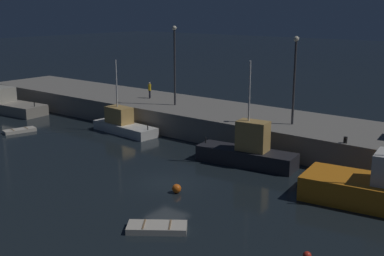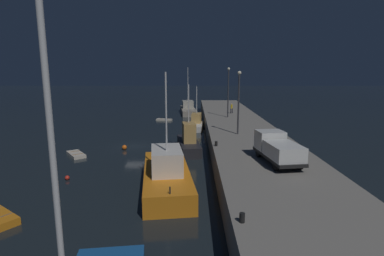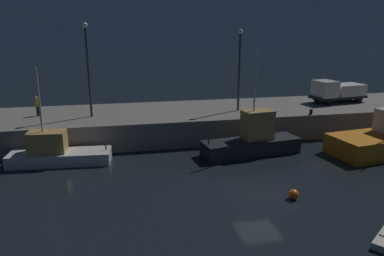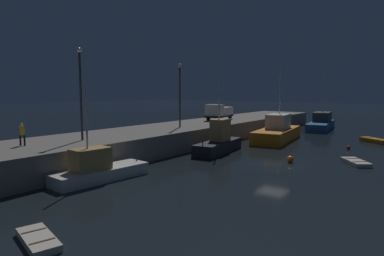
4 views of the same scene
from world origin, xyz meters
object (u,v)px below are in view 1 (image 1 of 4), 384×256
object	(u,v)px
rowboat_white_mid	(157,228)
mooring_buoy_near	(307,255)
fishing_trawler_red	(123,124)
dockworker	(150,89)
lamp_post_east	(295,73)
lamp_post_west	(175,59)
mooring_buoy_mid	(177,189)
bollard_west	(345,140)
dinghy_red_small	(20,131)
fishing_boat_orange	(3,103)
fishing_boat_white	(248,151)

from	to	relation	value
rowboat_white_mid	mooring_buoy_near	xyz separation A→B (m)	(7.85, 2.20, 0.03)
fishing_trawler_red	dockworker	size ratio (longest dim) A/B	4.21
mooring_buoy_near	lamp_post_east	world-z (taller)	lamp_post_east
fishing_trawler_red	lamp_post_west	bearing A→B (deg)	64.86
mooring_buoy_mid	bollard_west	world-z (taller)	bollard_west
dinghy_red_small	mooring_buoy_near	xyz separation A→B (m)	(33.16, -5.56, 0.04)
fishing_boat_orange	rowboat_white_mid	xyz separation A→B (m)	(35.57, -12.28, -0.79)
lamp_post_west	mooring_buoy_near	bearing A→B (deg)	-36.59
fishing_boat_orange	dinghy_red_small	world-z (taller)	fishing_boat_orange
fishing_boat_white	dockworker	xyz separation A→B (m)	(-17.18, 7.28, 2.17)
dinghy_red_small	fishing_boat_orange	bearing A→B (deg)	156.20
fishing_boat_white	mooring_buoy_near	xyz separation A→B (m)	(10.15, -10.76, -0.90)
mooring_buoy_mid	dockworker	distance (m)	22.81
fishing_boat_orange	bollard_west	bearing A→B (deg)	5.07
dockworker	fishing_trawler_red	bearing A→B (deg)	-70.27
fishing_boat_white	dinghy_red_small	xyz separation A→B (m)	(-23.01, -5.20, -0.94)
fishing_boat_orange	dockworker	world-z (taller)	fishing_boat_orange
dinghy_red_small	bollard_west	xyz separation A→B (m)	(29.54, 8.06, 2.33)
fishing_boat_white	dinghy_red_small	size ratio (longest dim) A/B	2.52
fishing_trawler_red	fishing_boat_white	size ratio (longest dim) A/B	0.92
fishing_boat_orange	mooring_buoy_near	bearing A→B (deg)	-13.08
rowboat_white_mid	bollard_west	world-z (taller)	bollard_west
lamp_post_west	mooring_buoy_mid	bearing A→B (deg)	-49.39
dinghy_red_small	bollard_west	distance (m)	30.71
mooring_buoy_near	mooring_buoy_mid	xyz separation A→B (m)	(-10.64, 2.77, 0.10)
lamp_post_west	dockworker	bearing A→B (deg)	165.70
lamp_post_east	dinghy_red_small	bearing A→B (deg)	-155.06
fishing_trawler_red	mooring_buoy_mid	size ratio (longest dim) A/B	12.27
bollard_west	fishing_trawler_red	bearing A→B (deg)	-175.16
dinghy_red_small	bollard_west	size ratio (longest dim) A/B	6.89
rowboat_white_mid	dinghy_red_small	distance (m)	26.47
fishing_trawler_red	mooring_buoy_near	size ratio (longest dim) A/B	18.11
fishing_trawler_red	mooring_buoy_mid	distance (m)	17.05
dinghy_red_small	fishing_boat_white	bearing A→B (deg)	12.73
bollard_west	fishing_boat_orange	bearing A→B (deg)	-174.93
dockworker	bollard_west	xyz separation A→B (m)	(23.71, -4.42, -0.78)
fishing_trawler_red	lamp_post_east	distance (m)	17.36
fishing_boat_white	lamp_post_west	world-z (taller)	lamp_post_west
lamp_post_west	bollard_west	distance (m)	19.86
rowboat_white_mid	bollard_west	distance (m)	16.53
dinghy_red_small	mooring_buoy_mid	xyz separation A→B (m)	(22.52, -2.79, 0.14)
fishing_trawler_red	mooring_buoy_near	xyz separation A→B (m)	(25.09, -11.80, -0.64)
fishing_trawler_red	mooring_buoy_mid	world-z (taller)	fishing_trawler_red
rowboat_white_mid	dinghy_red_small	bearing A→B (deg)	162.96
fishing_trawler_red	dockworker	xyz separation A→B (m)	(-2.24, 6.24, 2.42)
fishing_trawler_red	dinghy_red_small	xyz separation A→B (m)	(-8.07, -6.24, -0.69)
fishing_boat_orange	lamp_post_east	distance (m)	35.06
dockworker	lamp_post_east	bearing A→B (deg)	-4.61
fishing_boat_white	lamp_post_west	bearing A→B (deg)	154.10
fishing_boat_orange	dockworker	distance (m)	18.09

